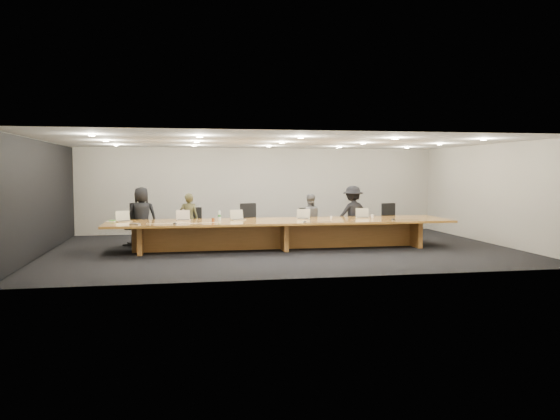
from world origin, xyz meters
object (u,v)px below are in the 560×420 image
object	(u,v)px
chair_mid_left	(251,223)
person_c	(309,218)
laptop_b	(183,215)
amber_mug	(213,220)
laptop_c	(238,215)
chair_far_left	(137,224)
mic_center	(305,222)
mic_left	(175,223)
paper_cup_far	(372,216)
av_box	(135,224)
person_a	(142,216)
chair_mid_right	(309,225)
person_d	(353,214)
water_bottle	(219,216)
laptop_d	(303,214)
conference_table	(282,229)
mic_right	(393,219)
laptop_e	(362,213)
chair_right	(355,223)
paper_cup_near	(331,217)
chair_far_right	(393,221)
chair_left	(195,226)
laptop_a	(124,216)

from	to	relation	value
chair_mid_left	person_c	distance (m)	1.67
laptop_b	amber_mug	size ratio (longest dim) A/B	3.77
chair_mid_left	laptop_c	xyz separation A→B (m)	(-0.47, -0.92, 0.31)
chair_far_left	mic_center	size ratio (longest dim) A/B	10.53
chair_mid_left	mic_left	size ratio (longest dim) A/B	8.49
paper_cup_far	av_box	bearing A→B (deg)	-172.90
person_a	chair_far_left	bearing A→B (deg)	-12.98
chair_mid_right	mic_center	world-z (taller)	chair_mid_right
person_d	water_bottle	distance (m)	4.02
laptop_c	paper_cup_far	bearing A→B (deg)	-14.08
person_a	laptop_d	world-z (taller)	person_a
conference_table	chair_far_left	bearing A→B (deg)	161.21
laptop_c	mic_right	distance (m)	4.10
laptop_b	conference_table	bearing A→B (deg)	-14.11
chair_mid_left	person_d	bearing A→B (deg)	-18.39
conference_table	person_a	bearing A→B (deg)	160.86
paper_cup_far	amber_mug	bearing A→B (deg)	-175.75
person_d	mic_left	distance (m)	5.34
chair_far_left	water_bottle	bearing A→B (deg)	-12.22
laptop_e	water_bottle	bearing A→B (deg)	-165.45
laptop_c	mic_left	size ratio (longest dim) A/B	2.62
laptop_c	laptop_e	xyz separation A→B (m)	(3.44, 0.02, -0.00)
conference_table	chair_right	distance (m)	2.78
person_c	conference_table	bearing A→B (deg)	52.33
chair_far_left	mic_right	size ratio (longest dim) A/B	8.69
laptop_d	mic_right	world-z (taller)	laptop_d
chair_right	paper_cup_far	distance (m)	1.10
laptop_b	paper_cup_near	size ratio (longest dim) A/B	4.53
chair_mid_right	paper_cup_near	world-z (taller)	chair_mid_right
mic_right	paper_cup_near	bearing A→B (deg)	156.76
paper_cup_near	mic_right	xyz separation A→B (m)	(1.52, -0.65, -0.02)
laptop_b	laptop_d	bearing A→B (deg)	-7.27
person_d	paper_cup_near	xyz separation A→B (m)	(-0.92, -0.95, -0.02)
laptop_b	paper_cup_near	distance (m)	3.94
conference_table	chair_far_left	distance (m)	4.02
chair_far_right	laptop_d	distance (m)	3.13
laptop_d	chair_mid_left	bearing A→B (deg)	160.66
chair_far_left	chair_right	size ratio (longest dim) A/B	1.14
mic_center	paper_cup_near	bearing A→B (deg)	41.34
chair_far_left	chair_left	world-z (taller)	chair_far_left
paper_cup_far	mic_center	xyz separation A→B (m)	(-2.12, -0.89, -0.03)
chair_far_left	laptop_c	world-z (taller)	chair_far_left
chair_mid_right	av_box	xyz separation A→B (m)	(-4.72, -1.75, 0.27)
chair_far_right	av_box	bearing A→B (deg)	-179.21
chair_left	laptop_a	world-z (taller)	chair_left
chair_far_left	laptop_d	world-z (taller)	chair_far_left
paper_cup_near	mic_center	distance (m)	1.22
person_a	laptop_c	distance (m)	2.72
person_d	laptop_e	bearing A→B (deg)	80.83
mic_right	mic_center	bearing A→B (deg)	-176.34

